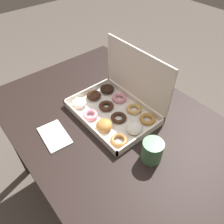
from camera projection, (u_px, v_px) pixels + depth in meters
The scene contains 5 objects.
ground_plane at pixel (113, 194), 1.57m from camera, with size 8.00×8.00×0.00m, color #564C44.
dining_table at pixel (113, 134), 1.11m from camera, with size 1.23×0.85×0.77m.
donut_box at pixel (116, 103), 1.05m from camera, with size 0.41×0.30×0.30m.
coffee_mug at pixel (152, 151), 0.85m from camera, with size 0.08×0.08×0.10m.
paper_napkin at pixel (55, 136), 0.97m from camera, with size 0.18×0.12×0.01m.
Camera 1 is at (0.55, -0.47, 1.52)m, focal length 35.00 mm.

